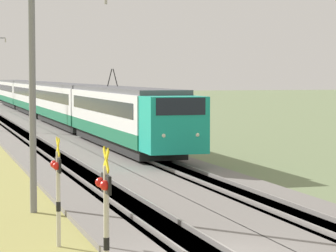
{
  "coord_description": "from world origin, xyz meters",
  "views": [
    {
      "loc": [
        -16.95,
        6.08,
        4.54
      ],
      "look_at": [
        18.48,
        -4.36,
        2.16
      ],
      "focal_mm": 85.0,
      "sensor_mm": 36.0,
      "label": 1
    }
  ],
  "objects_px": {
    "crossing_signal_near": "(106,210)",
    "passenger_train": "(49,99)",
    "catenary_mast_near": "(34,86)",
    "crossing_signal_aux": "(58,183)"
  },
  "relations": [
    {
      "from": "crossing_signal_near",
      "to": "passenger_train",
      "type": "bearing_deg",
      "value": -96.9
    },
    {
      "from": "crossing_signal_near",
      "to": "catenary_mast_near",
      "type": "height_order",
      "value": "catenary_mast_near"
    },
    {
      "from": "passenger_train",
      "to": "crossing_signal_near",
      "type": "height_order",
      "value": "passenger_train"
    },
    {
      "from": "crossing_signal_near",
      "to": "crossing_signal_aux",
      "type": "xyz_separation_m",
      "value": [
        5.16,
        0.16,
        -0.13
      ]
    },
    {
      "from": "passenger_train",
      "to": "catenary_mast_near",
      "type": "relative_size",
      "value": 10.28
    },
    {
      "from": "crossing_signal_near",
      "to": "catenary_mast_near",
      "type": "relative_size",
      "value": 0.39
    },
    {
      "from": "passenger_train",
      "to": "crossing_signal_near",
      "type": "bearing_deg",
      "value": -6.9
    },
    {
      "from": "crossing_signal_aux",
      "to": "catenary_mast_near",
      "type": "xyz_separation_m",
      "value": [
        5.32,
        -0.07,
        2.4
      ]
    },
    {
      "from": "catenary_mast_near",
      "to": "crossing_signal_near",
      "type": "bearing_deg",
      "value": -179.51
    },
    {
      "from": "passenger_train",
      "to": "crossing_signal_near",
      "type": "relative_size",
      "value": 26.39
    }
  ]
}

